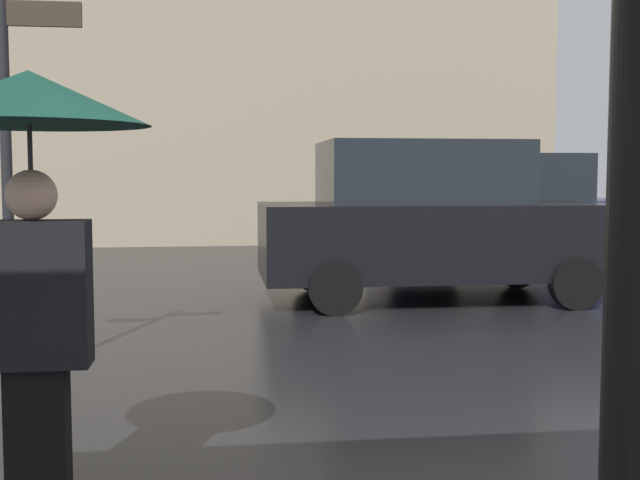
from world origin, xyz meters
name	(u,v)px	position (x,y,z in m)	size (l,w,h in m)	color
pedestrian_with_umbrella	(31,171)	(-1.21, 1.14, 1.55)	(0.98, 0.98, 1.96)	black
parked_car_left	(431,221)	(2.18, 7.32, 0.98)	(4.31, 2.01, 1.95)	black
parked_car_right	(509,212)	(4.25, 10.13, 0.96)	(4.54, 1.92, 1.89)	#1E234C
street_signpost	(7,140)	(-1.97, 3.87, 1.80)	(1.08, 0.08, 2.96)	black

